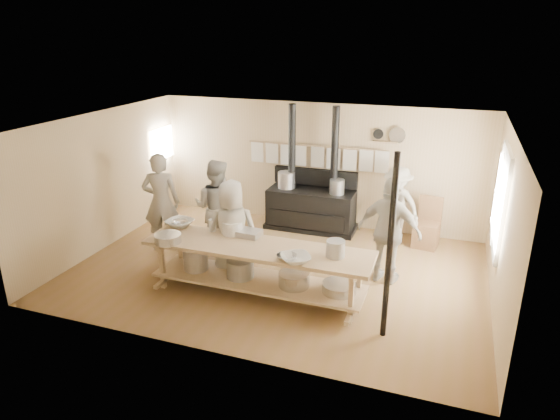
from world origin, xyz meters
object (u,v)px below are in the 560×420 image
at_px(cook_by_window, 397,205).
at_px(cook_center, 232,231).
at_px(prep_table, 257,265).
at_px(chair, 426,232).
at_px(cook_right, 389,231).
at_px(cook_far_left, 161,202).
at_px(stove, 311,205).
at_px(cook_left, 217,207).
at_px(roasting_pan, 247,233).

bearing_deg(cook_by_window, cook_center, -109.39).
height_order(prep_table, chair, chair).
bearing_deg(chair, cook_right, -98.81).
relative_size(cook_far_left, cook_center, 1.09).
height_order(stove, cook_left, stove).
bearing_deg(roasting_pan, cook_by_window, 50.52).
xyz_separation_m(cook_left, chair, (3.70, 1.60, -0.62)).
bearing_deg(stove, roasting_pan, -96.44).
relative_size(cook_center, cook_by_window, 1.11).
distance_m(prep_table, cook_center, 0.80).
bearing_deg(cook_by_window, roasting_pan, -104.77).
height_order(stove, cook_by_window, stove).
bearing_deg(cook_far_left, stove, -160.80).
bearing_deg(chair, roasting_pan, -128.56).
xyz_separation_m(prep_table, cook_center, (-0.60, 0.40, 0.34)).
bearing_deg(cook_center, prep_table, 126.42).
xyz_separation_m(cook_center, cook_right, (2.46, 0.75, 0.04)).
relative_size(cook_center, roasting_pan, 3.94).
height_order(cook_left, cook_right, cook_left).
distance_m(stove, cook_center, 2.71).
distance_m(stove, roasting_pan, 2.73).
xyz_separation_m(cook_center, roasting_pan, (0.30, -0.07, 0.03)).
relative_size(cook_right, cook_by_window, 1.16).
distance_m(cook_by_window, roasting_pan, 3.27).
height_order(cook_left, chair, cook_left).
bearing_deg(cook_far_left, cook_by_window, -176.97).
distance_m(cook_right, cook_by_window, 1.71).
bearing_deg(prep_table, cook_center, 146.39).
height_order(stove, chair, stove).
bearing_deg(cook_right, prep_table, 42.06).
bearing_deg(cook_left, stove, -131.22).
xyz_separation_m(prep_table, cook_left, (-1.32, 1.27, 0.38)).
relative_size(prep_table, cook_left, 1.99).
height_order(prep_table, cook_left, cook_left).
xyz_separation_m(cook_far_left, chair, (4.75, 1.80, -0.66)).
bearing_deg(prep_table, cook_left, 136.07).
xyz_separation_m(cook_right, chair, (0.52, 1.72, -0.61)).
relative_size(stove, roasting_pan, 5.92).
distance_m(cook_by_window, chair, 0.78).
bearing_deg(cook_right, cook_center, 27.33).
bearing_deg(chair, prep_table, -121.69).
height_order(prep_table, cook_by_window, cook_by_window).
bearing_deg(roasting_pan, cook_right, 20.75).
xyz_separation_m(stove, chair, (2.38, -0.15, -0.23)).
xyz_separation_m(stove, cook_left, (-1.32, -1.75, 0.38)).
relative_size(cook_far_left, chair, 1.94).
bearing_deg(cook_right, chair, -96.45).
relative_size(prep_table, roasting_pan, 8.20).
bearing_deg(stove, prep_table, -90.04).
height_order(cook_by_window, chair, cook_by_window).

